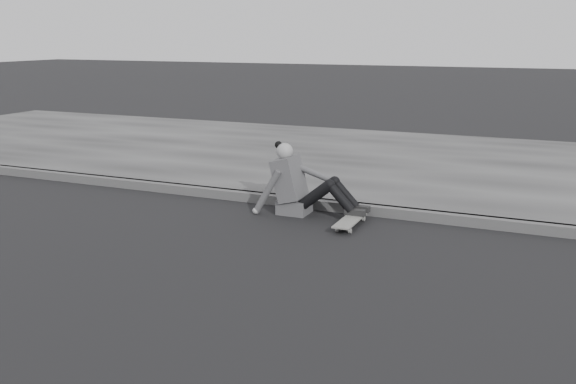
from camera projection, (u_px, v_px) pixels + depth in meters
name	position (u px, v px, depth m)	size (l,w,h in m)	color
ground	(384.00, 306.00, 5.16)	(80.00, 80.00, 0.00)	black
curb	(442.00, 217.00, 7.44)	(24.00, 0.16, 0.12)	#494949
sidewalk	(476.00, 169.00, 10.14)	(24.00, 6.00, 0.12)	#3D3D3D
skateboard	(351.00, 220.00, 7.30)	(0.20, 0.78, 0.09)	gray
seated_woman	(299.00, 185.00, 7.73)	(1.38, 0.46, 0.88)	#49494B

